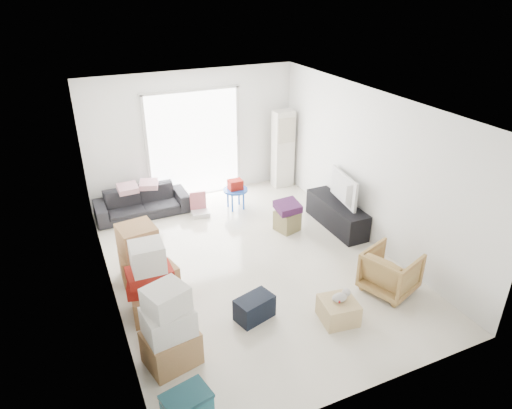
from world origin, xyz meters
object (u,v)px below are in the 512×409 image
Objects in this scene: ottoman at (287,221)px; television at (338,199)px; ac_tower at (283,149)px; kids_table at (235,188)px; sofa at (141,198)px; tv_console at (337,214)px; wood_crate at (338,310)px; armchair at (391,270)px.

television is at bearing -15.57° from ottoman.
ottoman is (-0.93, 0.26, -0.38)m from television.
ac_tower is 2.20m from television.
sofa is at bearing 164.25° from kids_table.
tv_console is 3.17× the size of wood_crate.
ac_tower is 0.96× the size of sofa.
tv_console is 0.97m from ottoman.
television is 1.04m from ottoman.
ottoman is at bearing -66.52° from kids_table.
armchair is (-0.39, -2.04, 0.12)m from tv_console.
ac_tower reaches higher than ottoman.
ac_tower is at bearing -24.74° from armchair.
armchair is 3.72m from kids_table.
ac_tower is at bearing 2.18° from sofa.
television is 2.56× the size of ottoman.
television is at bearing -30.90° from armchair.
ac_tower reaches higher than kids_table.
armchair reaches higher than sofa.
television reaches higher than wood_crate.
sofa is at bearing 66.55° from television.
armchair is 1.91× the size of ottoman.
kids_table is at bearing 134.29° from tv_console.
tv_console is at bearing -15.57° from ottoman.
armchair is at bearing -94.55° from ac_tower.
tv_console is at bearing 57.30° from wood_crate.
kids_table is at bearing 113.48° from ottoman.
television is 2.76m from wood_crate.
kids_table is (-1.43, -0.66, -0.42)m from ac_tower.
kids_table is (-1.09, 3.56, 0.08)m from armchair.
ac_tower is at bearing 91.32° from tv_console.
ottoman reaches higher than wood_crate.
ottoman is (2.37, -1.77, -0.16)m from sofa.
wood_crate is (-0.54, -2.56, -0.03)m from ottoman.
armchair is at bearing 177.41° from television.
kids_table is (1.82, -0.51, 0.09)m from sofa.
ottoman is (-0.93, 0.26, -0.06)m from tv_console.
television is 2.09m from armchair.
television is (0.00, 0.00, 0.32)m from tv_console.
sofa is 1.90m from kids_table.
television is at bearing -88.68° from ac_tower.
sofa is at bearing 148.43° from tv_console.
tv_console is at bearing -45.71° from kids_table.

